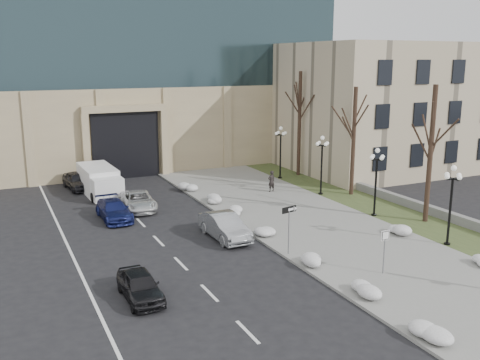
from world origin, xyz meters
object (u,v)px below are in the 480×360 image
object	(u,v)px
box_truck	(100,181)
car_a	(140,286)
car_c	(114,210)
car_d	(138,201)
lamppost_d	(281,145)
lamppost_b	(376,173)
car_e	(77,181)
keep_sign	(385,243)
one_way_sign	(292,215)
lamppost_a	(451,195)
car_b	(225,226)
lamppost_c	(322,157)
pedestrian	(271,181)

from	to	relation	value
box_truck	car_a	bearing A→B (deg)	-97.89
car_a	car_c	size ratio (longest dim) A/B	0.84
car_d	lamppost_d	distance (m)	14.93
lamppost_b	car_e	bearing A→B (deg)	135.27
car_d	keep_sign	bearing A→B (deg)	-60.40
one_way_sign	box_truck	bearing A→B (deg)	97.21
box_truck	one_way_sign	bearing A→B (deg)	-71.57
one_way_sign	lamppost_d	distance (m)	19.11
car_d	lamppost_a	bearing A→B (deg)	-42.50
car_c	car_e	distance (m)	9.91
car_b	car_c	bearing A→B (deg)	125.91
car_a	lamppost_d	bearing A→B (deg)	45.98
box_truck	lamppost_d	distance (m)	15.88
lamppost_a	lamppost_c	distance (m)	13.00
car_e	box_truck	bearing A→B (deg)	-67.23
car_d	lamppost_b	xyz separation A→B (m)	(14.09, -8.71, 2.43)
car_d	lamppost_a	world-z (taller)	lamppost_a
box_truck	car_d	bearing A→B (deg)	-76.50
keep_sign	lamppost_c	xyz separation A→B (m)	(6.19, 14.80, 1.34)
car_b	pedestrian	world-z (taller)	pedestrian
car_e	pedestrian	size ratio (longest dim) A/B	2.48
car_e	lamppost_d	bearing A→B (deg)	-19.79
car_d	lamppost_c	distance (m)	14.47
lamppost_b	keep_sign	bearing A→B (deg)	-126.72
one_way_sign	lamppost_c	distance (m)	13.70
pedestrian	lamppost_b	size ratio (longest dim) A/B	0.36
car_a	car_b	xyz separation A→B (m)	(6.78, 5.98, 0.12)
keep_sign	lamppost_a	world-z (taller)	lamppost_a
one_way_sign	keep_sign	world-z (taller)	one_way_sign
lamppost_d	lamppost_a	bearing A→B (deg)	-90.00
car_a	lamppost_c	distance (m)	21.76
car_a	lamppost_a	xyz separation A→B (m)	(17.83, -0.76, 2.43)
pedestrian	one_way_sign	world-z (taller)	one_way_sign
lamppost_c	pedestrian	bearing A→B (deg)	143.16
car_c	lamppost_a	xyz separation A→B (m)	(16.20, -13.51, 2.42)
box_truck	lamppost_a	xyz separation A→B (m)	(15.68, -20.99, 2.04)
car_d	car_c	bearing A→B (deg)	-136.54
car_b	one_way_sign	world-z (taller)	one_way_sign
one_way_sign	lamppost_b	size ratio (longest dim) A/B	0.59
keep_sign	lamppost_b	xyz separation A→B (m)	(6.19, 8.30, 1.34)
car_c	lamppost_d	world-z (taller)	lamppost_d
car_d	lamppost_a	xyz separation A→B (m)	(14.09, -15.21, 2.43)
car_a	lamppost_b	distance (m)	18.89
lamppost_c	lamppost_d	xyz separation A→B (m)	(0.00, 6.50, 0.00)
car_e	keep_sign	distance (m)	27.44
car_d	one_way_sign	world-z (taller)	one_way_sign
car_e	lamppost_c	bearing A→B (deg)	-38.30
lamppost_c	car_a	bearing A→B (deg)	-145.55
pedestrian	lamppost_a	xyz separation A→B (m)	(3.16, -15.37, 2.10)
car_a	lamppost_d	distance (m)	25.98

